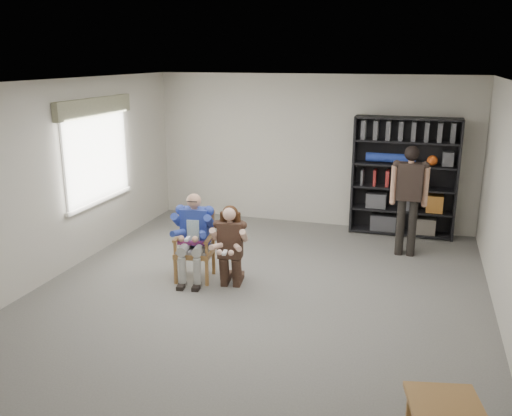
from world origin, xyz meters
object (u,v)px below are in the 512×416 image
(seated_man, at_px, (194,237))
(kneeling_woman, at_px, (230,247))
(bookshelf, at_px, (404,177))
(armchair, at_px, (194,247))
(standing_man, at_px, (408,202))

(seated_man, height_order, kneeling_woman, seated_man)
(seated_man, height_order, bookshelf, bookshelf)
(armchair, height_order, seated_man, seated_man)
(kneeling_woman, xyz_separation_m, bookshelf, (2.15, 3.10, 0.47))
(armchair, height_order, bookshelf, bookshelf)
(armchair, bearing_deg, kneeling_woman, -20.40)
(seated_man, relative_size, standing_man, 0.72)
(seated_man, bearing_deg, kneeling_woman, -20.40)
(kneeling_woman, distance_m, standing_man, 3.05)
(armchair, distance_m, seated_man, 0.15)
(bookshelf, bearing_deg, standing_man, -83.62)
(seated_man, bearing_deg, standing_man, 25.02)
(bookshelf, xyz_separation_m, standing_man, (0.12, -1.08, -0.16))
(seated_man, relative_size, kneeling_woman, 1.09)
(armchair, distance_m, standing_man, 3.44)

